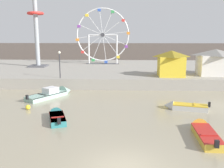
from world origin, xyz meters
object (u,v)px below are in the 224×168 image
at_px(motorboat_teal_painted, 57,116).
at_px(promenade_lamp_near, 60,60).
at_px(motorboat_mustard_yellow, 203,131).
at_px(drop_tower_steel_tower, 36,32).
at_px(carnival_booth_white_ticket, 215,62).
at_px(motorboat_seafoam, 54,93).
at_px(mooring_buoy_orange, 28,107).
at_px(motorboat_pale_grey, 184,106).
at_px(ferris_wheel_white_frame, 103,36).
at_px(carnival_booth_yellow_awning, 171,63).

xyz_separation_m(motorboat_teal_painted, promenade_lamp_near, (-2.44, 11.47, 3.31)).
xyz_separation_m(motorboat_mustard_yellow, promenade_lamp_near, (-13.05, 14.30, 3.29)).
bearing_deg(drop_tower_steel_tower, carnival_booth_white_ticket, -16.57).
bearing_deg(motorboat_teal_painted, drop_tower_steel_tower, 2.39).
bearing_deg(motorboat_seafoam, carnival_booth_white_ticket, -36.64).
bearing_deg(promenade_lamp_near, motorboat_seafoam, -86.50).
bearing_deg(mooring_buoy_orange, promenade_lamp_near, 84.80).
height_order(motorboat_teal_painted, motorboat_seafoam, motorboat_seafoam).
distance_m(motorboat_pale_grey, drop_tower_steel_tower, 28.41).
bearing_deg(mooring_buoy_orange, motorboat_mustard_yellow, -21.07).
bearing_deg(ferris_wheel_white_frame, mooring_buoy_orange, -101.50).
relative_size(ferris_wheel_white_frame, mooring_buoy_orange, 22.75).
relative_size(motorboat_pale_grey, motorboat_mustard_yellow, 0.82).
bearing_deg(ferris_wheel_white_frame, carnival_booth_yellow_awning, -54.21).
relative_size(motorboat_seafoam, ferris_wheel_white_frame, 0.57).
height_order(motorboat_seafoam, motorboat_mustard_yellow, motorboat_seafoam).
relative_size(carnival_booth_white_ticket, carnival_booth_yellow_awning, 1.34).
relative_size(motorboat_seafoam, promenade_lamp_near, 1.71).
height_order(motorboat_mustard_yellow, mooring_buoy_orange, motorboat_mustard_yellow).
relative_size(carnival_booth_white_ticket, mooring_buoy_orange, 11.02).
bearing_deg(mooring_buoy_orange, carnival_booth_white_ticket, 30.28).
xyz_separation_m(motorboat_pale_grey, motorboat_mustard_yellow, (-0.11, -5.81, -0.03)).
bearing_deg(motorboat_mustard_yellow, ferris_wheel_white_frame, 19.68).
height_order(motorboat_mustard_yellow, carnival_booth_yellow_awning, carnival_booth_yellow_awning).
bearing_deg(motorboat_seafoam, carnival_booth_yellow_awning, -33.19).
bearing_deg(motorboat_mustard_yellow, carnival_booth_white_ticket, -18.46).
relative_size(drop_tower_steel_tower, carnival_booth_yellow_awning, 3.17).
distance_m(motorboat_mustard_yellow, drop_tower_steel_tower, 32.62).
height_order(carnival_booth_white_ticket, promenade_lamp_near, carnival_booth_white_ticket).
xyz_separation_m(motorboat_seafoam, motorboat_pale_grey, (12.92, -4.57, -0.03)).
height_order(ferris_wheel_white_frame, carnival_booth_white_ticket, ferris_wheel_white_frame).
height_order(motorboat_teal_painted, motorboat_mustard_yellow, motorboat_mustard_yellow).
relative_size(ferris_wheel_white_frame, promenade_lamp_near, 3.03).
distance_m(drop_tower_steel_tower, carnival_booth_white_ticket, 27.75).
relative_size(motorboat_mustard_yellow, mooring_buoy_orange, 11.06).
bearing_deg(motorboat_teal_painted, motorboat_seafoam, -2.75).
height_order(motorboat_seafoam, carnival_booth_white_ticket, carnival_booth_white_ticket).
relative_size(motorboat_seafoam, carnival_booth_yellow_awning, 1.57).
relative_size(motorboat_teal_painted, carnival_booth_yellow_awning, 1.04).
xyz_separation_m(motorboat_seafoam, mooring_buoy_orange, (-1.05, -5.05, -0.11)).
distance_m(motorboat_mustard_yellow, carnival_booth_yellow_awning, 16.54).
distance_m(ferris_wheel_white_frame, promenade_lamp_near, 16.34).
distance_m(motorboat_pale_grey, ferris_wheel_white_frame, 26.37).
bearing_deg(carnival_booth_yellow_awning, mooring_buoy_orange, -141.68).
bearing_deg(drop_tower_steel_tower, motorboat_pale_grey, -44.95).
distance_m(drop_tower_steel_tower, mooring_buoy_orange, 21.83).
bearing_deg(mooring_buoy_orange, motorboat_seafoam, 78.19).
height_order(motorboat_seafoam, mooring_buoy_orange, motorboat_seafoam).
bearing_deg(motorboat_seafoam, motorboat_teal_painted, -130.13).
distance_m(motorboat_seafoam, mooring_buoy_orange, 5.16).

